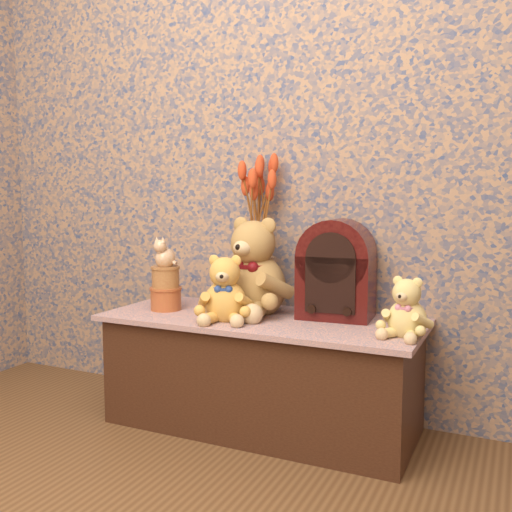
% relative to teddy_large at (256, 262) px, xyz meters
% --- Properties ---
extents(display_shelf, '(1.22, 0.52, 0.44)m').
position_rel_teddy_large_xyz_m(display_shelf, '(0.06, -0.07, -0.42)').
color(display_shelf, '#3C537B').
rests_on(display_shelf, ground).
extents(teddy_large, '(0.37, 0.42, 0.41)m').
position_rel_teddy_large_xyz_m(teddy_large, '(0.00, 0.00, 0.00)').
color(teddy_large, '#A97641').
rests_on(teddy_large, display_shelf).
extents(teddy_medium, '(0.28, 0.30, 0.26)m').
position_rel_teddy_large_xyz_m(teddy_medium, '(-0.04, -0.18, -0.07)').
color(teddy_medium, gold).
rests_on(teddy_medium, display_shelf).
extents(teddy_small, '(0.21, 0.23, 0.21)m').
position_rel_teddy_large_xyz_m(teddy_small, '(0.62, -0.14, -0.10)').
color(teddy_small, tan).
rests_on(teddy_small, display_shelf).
extents(cathedral_radio, '(0.29, 0.22, 0.38)m').
position_rel_teddy_large_xyz_m(cathedral_radio, '(0.32, 0.04, -0.02)').
color(cathedral_radio, '#36090A').
rests_on(cathedral_radio, display_shelf).
extents(ceramic_vase, '(0.16, 0.16, 0.21)m').
position_rel_teddy_large_xyz_m(ceramic_vase, '(-0.02, 0.08, -0.10)').
color(ceramic_vase, tan).
rests_on(ceramic_vase, display_shelf).
extents(dried_stalks, '(0.24, 0.24, 0.44)m').
position_rel_teddy_large_xyz_m(dried_stalks, '(-0.02, 0.08, 0.23)').
color(dried_stalks, '#D24521').
rests_on(dried_stalks, ceramic_vase).
extents(biscuit_tin_lower, '(0.16, 0.16, 0.09)m').
position_rel_teddy_large_xyz_m(biscuit_tin_lower, '(-0.35, -0.11, -0.16)').
color(biscuit_tin_lower, '#C27E39').
rests_on(biscuit_tin_lower, display_shelf).
extents(biscuit_tin_upper, '(0.13, 0.13, 0.09)m').
position_rel_teddy_large_xyz_m(biscuit_tin_upper, '(-0.35, -0.11, -0.07)').
color(biscuit_tin_upper, tan).
rests_on(biscuit_tin_upper, biscuit_tin_lower).
extents(cat_figurine, '(0.10, 0.11, 0.13)m').
position_rel_teddy_large_xyz_m(cat_figurine, '(-0.35, -0.11, 0.03)').
color(cat_figurine, silver).
rests_on(cat_figurine, biscuit_tin_upper).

